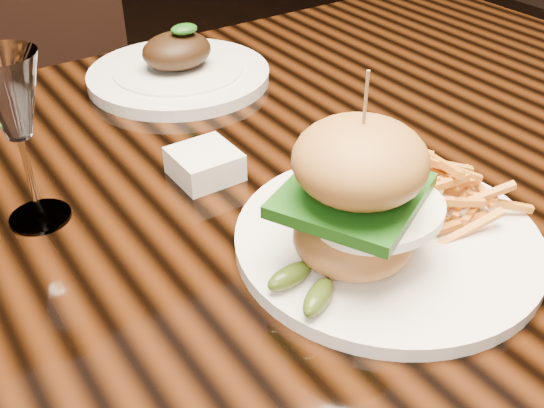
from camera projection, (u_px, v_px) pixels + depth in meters
dining_table at (218, 237)px, 0.78m from camera, size 1.60×0.90×0.75m
burger_plate at (384, 209)px, 0.60m from camera, size 0.31×0.31×0.20m
side_saucer at (370, 161)px, 0.77m from camera, size 0.13×0.13×0.02m
ramekin at (205, 164)px, 0.74m from camera, size 0.09×0.09×0.03m
wine_glass at (11, 103)px, 0.60m from camera, size 0.07×0.07×0.18m
far_dish at (179, 70)px, 0.96m from camera, size 0.27×0.27×0.09m
chair_far at (37, 84)px, 1.47m from camera, size 0.56×0.56×0.95m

